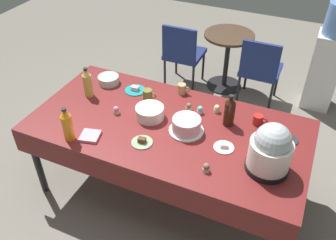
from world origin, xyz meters
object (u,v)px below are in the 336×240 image
(slow_cooker, at_px, (271,150))
(coffee_mug_olive, at_px, (148,95))
(cupcake_mint, at_px, (200,110))
(coffee_mug_red, at_px, (258,120))
(soda_bottle_ginger_ale, at_px, (88,83))
(maroon_chair_right, at_px, (260,68))
(potluck_table, at_px, (168,131))
(dessert_plate_sage, at_px, (142,142))
(round_cafe_table, at_px, (228,51))
(maroon_chair_left, at_px, (183,52))
(cupcake_cocoa, at_px, (116,110))
(cupcake_berry, at_px, (189,107))
(dessert_plate_white, at_px, (224,147))
(ceramic_snack_bowl, at_px, (150,112))
(water_cooler, at_px, (327,61))
(glass_salad_bowl, at_px, (109,80))
(cupcake_vanilla, at_px, (206,168))
(soda_bottle_orange_juice, at_px, (67,125))
(dessert_plate_charcoal, at_px, (288,139))
(coffee_mug_tan, at_px, (182,89))
(soda_bottle_cola, at_px, (230,111))
(cupcake_lemon, at_px, (217,109))
(frosted_layer_cake, at_px, (186,125))
(dessert_plate_teal, at_px, (135,90))

(slow_cooker, xyz_separation_m, coffee_mug_olive, (-1.11, 0.41, -0.13))
(cupcake_mint, bearing_deg, coffee_mug_red, 6.44)
(soda_bottle_ginger_ale, distance_m, maroon_chair_right, 2.02)
(potluck_table, height_order, cupcake_mint, cupcake_mint)
(slow_cooker, relative_size, coffee_mug_olive, 3.06)
(dessert_plate_sage, height_order, round_cafe_table, dessert_plate_sage)
(maroon_chair_left, bearing_deg, cupcake_cocoa, -86.70)
(cupcake_berry, height_order, cupcake_cocoa, same)
(dessert_plate_white, bearing_deg, ceramic_snack_bowl, 170.81)
(potluck_table, relative_size, cupcake_cocoa, 32.59)
(water_cooler, bearing_deg, glass_salad_bowl, -138.65)
(cupcake_vanilla, bearing_deg, round_cafe_table, 102.35)
(cupcake_vanilla, xyz_separation_m, soda_bottle_orange_juice, (-1.05, -0.10, 0.10))
(dessert_plate_charcoal, distance_m, coffee_mug_tan, 1.00)
(cupcake_cocoa, distance_m, maroon_chair_left, 1.73)
(soda_bottle_ginger_ale, distance_m, soda_bottle_orange_juice, 0.59)
(soda_bottle_ginger_ale, distance_m, soda_bottle_cola, 1.24)
(slow_cooker, xyz_separation_m, dessert_plate_sage, (-0.90, -0.11, -0.17))
(soda_bottle_ginger_ale, bearing_deg, cupcake_mint, 8.88)
(cupcake_lemon, height_order, soda_bottle_cola, soda_bottle_cola)
(dessert_plate_charcoal, relative_size, cupcake_cocoa, 2.24)
(cupcake_vanilla, height_order, coffee_mug_olive, coffee_mug_olive)
(ceramic_snack_bowl, height_order, cupcake_cocoa, ceramic_snack_bowl)
(soda_bottle_orange_juice, bearing_deg, ceramic_snack_bowl, 48.10)
(cupcake_vanilla, bearing_deg, maroon_chair_right, 91.17)
(slow_cooker, height_order, maroon_chair_left, slow_cooker)
(coffee_mug_olive, relative_size, coffee_mug_red, 1.06)
(dessert_plate_white, bearing_deg, glass_salad_bowl, 161.23)
(potluck_table, xyz_separation_m, soda_bottle_orange_juice, (-0.61, -0.45, 0.19))
(potluck_table, relative_size, cupcake_berry, 32.59)
(maroon_chair_right, bearing_deg, soda_bottle_ginger_ale, -127.54)
(glass_salad_bowl, distance_m, dessert_plate_sage, 0.91)
(slow_cooker, relative_size, maroon_chair_right, 0.44)
(frosted_layer_cake, bearing_deg, cupcake_cocoa, -178.03)
(dessert_plate_white, distance_m, cupcake_vanilla, 0.28)
(dessert_plate_charcoal, height_order, maroon_chair_left, maroon_chair_left)
(maroon_chair_left, bearing_deg, round_cafe_table, 24.27)
(dessert_plate_white, bearing_deg, water_cooler, 73.86)
(dessert_plate_teal, xyz_separation_m, coffee_mug_olive, (0.17, -0.08, 0.04))
(coffee_mug_tan, bearing_deg, dessert_plate_sage, -91.51)
(cupcake_vanilla, bearing_deg, maroon_chair_left, 116.13)
(cupcake_berry, height_order, round_cafe_table, cupcake_berry)
(frosted_layer_cake, distance_m, cupcake_vanilla, 0.44)
(soda_bottle_ginger_ale, relative_size, coffee_mug_red, 2.36)
(soda_bottle_cola, bearing_deg, dessert_plate_teal, 172.27)
(glass_salad_bowl, xyz_separation_m, soda_bottle_cola, (1.18, -0.14, 0.09))
(cupcake_mint, bearing_deg, soda_bottle_cola, -10.00)
(frosted_layer_cake, bearing_deg, maroon_chair_left, 112.92)
(slow_cooker, relative_size, dessert_plate_charcoal, 2.50)
(dessert_plate_charcoal, bearing_deg, maroon_chair_right, 108.84)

